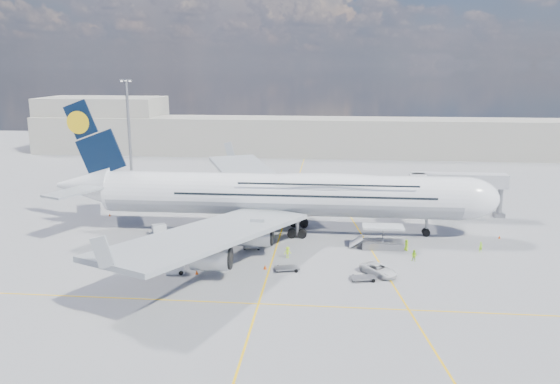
# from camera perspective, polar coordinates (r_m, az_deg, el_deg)

# --- Properties ---
(ground) EXTENTS (300.00, 300.00, 0.00)m
(ground) POSITION_cam_1_polar(r_m,az_deg,el_deg) (86.98, -0.49, -6.11)
(ground) COLOR gray
(ground) RESTS_ON ground
(taxi_line_main) EXTENTS (0.25, 220.00, 0.01)m
(taxi_line_main) POSITION_cam_1_polar(r_m,az_deg,el_deg) (86.98, -0.49, -6.11)
(taxi_line_main) COLOR yellow
(taxi_line_main) RESTS_ON ground
(taxi_line_cross) EXTENTS (120.00, 0.25, 0.01)m
(taxi_line_cross) POSITION_cam_1_polar(r_m,az_deg,el_deg) (68.55, -2.26, -11.59)
(taxi_line_cross) COLOR yellow
(taxi_line_cross) RESTS_ON ground
(taxi_line_diag) EXTENTS (14.16, 99.06, 0.01)m
(taxi_line_diag) POSITION_cam_1_polar(r_m,az_deg,el_deg) (96.21, 8.48, -4.35)
(taxi_line_diag) COLOR yellow
(taxi_line_diag) RESTS_ON ground
(airliner) EXTENTS (77.26, 79.15, 23.71)m
(airliner) POSITION_cam_1_polar(r_m,az_deg,el_deg) (94.60, 0.29, -0.19)
(airliner) COLOR white
(airliner) RESTS_ON ground
(jet_bridge) EXTENTS (18.80, 12.10, 8.50)m
(jet_bridge) POSITION_cam_1_polar(r_m,az_deg,el_deg) (107.03, 16.80, 0.80)
(jet_bridge) COLOR #B7B7BC
(jet_bridge) RESTS_ON ground
(cargo_loader) EXTENTS (8.53, 3.20, 3.67)m
(cargo_loader) POSITION_cam_1_polar(r_m,az_deg,el_deg) (89.28, 10.54, -4.98)
(cargo_loader) COLOR silver
(cargo_loader) RESTS_ON ground
(light_mast) EXTENTS (3.00, 0.70, 25.50)m
(light_mast) POSITION_cam_1_polar(r_m,az_deg,el_deg) (136.56, -15.49, 6.15)
(light_mast) COLOR gray
(light_mast) RESTS_ON ground
(terminal) EXTENTS (180.00, 16.00, 12.00)m
(terminal) POSITION_cam_1_polar(r_m,az_deg,el_deg) (178.34, 2.69, 5.80)
(terminal) COLOR #B2AD9E
(terminal) RESTS_ON ground
(hangar) EXTENTS (40.00, 22.00, 18.00)m
(hangar) POSITION_cam_1_polar(r_m,az_deg,el_deg) (198.93, -17.95, 6.81)
(hangar) COLOR #B2AD9E
(hangar) RESTS_ON ground
(tree_line) EXTENTS (160.00, 6.00, 8.00)m
(tree_line) POSITION_cam_1_polar(r_m,az_deg,el_deg) (225.25, 13.55, 6.47)
(tree_line) COLOR #193814
(tree_line) RESTS_ON ground
(dolly_row_a) EXTENTS (3.14, 1.90, 0.44)m
(dolly_row_a) POSITION_cam_1_polar(r_m,az_deg,el_deg) (89.83, -15.21, -5.73)
(dolly_row_a) COLOR gray
(dolly_row_a) RESTS_ON ground
(dolly_row_b) EXTENTS (3.15, 1.77, 0.45)m
(dolly_row_b) POSITION_cam_1_polar(r_m,az_deg,el_deg) (82.88, -8.54, -7.00)
(dolly_row_b) COLOR gray
(dolly_row_b) RESTS_ON ground
(dolly_row_c) EXTENTS (2.85, 1.64, 1.75)m
(dolly_row_c) POSITION_cam_1_polar(r_m,az_deg,el_deg) (87.46, -2.94, -5.37)
(dolly_row_c) COLOR gray
(dolly_row_c) RESTS_ON ground
(dolly_back) EXTENTS (3.49, 2.98, 1.95)m
(dolly_back) POSITION_cam_1_polar(r_m,az_deg,el_deg) (96.33, -12.52, -3.85)
(dolly_back) COLOR gray
(dolly_back) RESTS_ON ground
(dolly_nose_far) EXTENTS (3.76, 2.65, 0.50)m
(dolly_nose_far) POSITION_cam_1_polar(r_m,az_deg,el_deg) (78.64, 0.74, -7.94)
(dolly_nose_far) COLOR gray
(dolly_nose_far) RESTS_ON ground
(dolly_nose_near) EXTENTS (3.69, 2.56, 0.49)m
(dolly_nose_near) POSITION_cam_1_polar(r_m,az_deg,el_deg) (76.11, 8.70, -8.84)
(dolly_nose_near) COLOR gray
(dolly_nose_near) RESTS_ON ground
(baggage_tug) EXTENTS (2.86, 1.70, 1.68)m
(baggage_tug) POSITION_cam_1_polar(r_m,az_deg,el_deg) (78.89, -10.89, -7.84)
(baggage_tug) COLOR white
(baggage_tug) RESTS_ON ground
(catering_truck_inner) EXTENTS (6.55, 4.18, 3.63)m
(catering_truck_inner) POSITION_cam_1_polar(r_m,az_deg,el_deg) (111.31, -7.41, -1.00)
(catering_truck_inner) COLOR gray
(catering_truck_inner) RESTS_ON ground
(catering_truck_outer) EXTENTS (7.07, 3.53, 4.04)m
(catering_truck_outer) POSITION_cam_1_polar(r_m,az_deg,el_deg) (123.04, -5.77, 0.48)
(catering_truck_outer) COLOR gray
(catering_truck_outer) RESTS_ON ground
(service_van) EXTENTS (5.78, 5.96, 1.58)m
(service_van) POSITION_cam_1_polar(r_m,az_deg,el_deg) (78.18, 10.27, -7.97)
(service_van) COLOR silver
(service_van) RESTS_ON ground
(crew_nose) EXTENTS (0.71, 0.58, 1.67)m
(crew_nose) POSITION_cam_1_polar(r_m,az_deg,el_deg) (91.51, 20.24, -5.42)
(crew_nose) COLOR #93E618
(crew_nose) RESTS_ON ground
(crew_loader) EXTENTS (1.10, 1.02, 1.82)m
(crew_loader) POSITION_cam_1_polar(r_m,az_deg,el_deg) (84.33, 13.85, -6.48)
(crew_loader) COLOR #9EE317
(crew_loader) RESTS_ON ground
(crew_wing) EXTENTS (0.51, 1.04, 1.71)m
(crew_wing) POSITION_cam_1_polar(r_m,az_deg,el_deg) (91.92, -10.07, -4.69)
(crew_wing) COLOR #8EE117
(crew_wing) RESTS_ON ground
(crew_van) EXTENTS (0.87, 1.05, 1.84)m
(crew_van) POSITION_cam_1_polar(r_m,az_deg,el_deg) (88.84, 13.07, -5.42)
(crew_van) COLOR #9DDA16
(crew_van) RESTS_ON ground
(crew_tug) EXTENTS (1.32, 1.04, 1.79)m
(crew_tug) POSITION_cam_1_polar(r_m,az_deg,el_deg) (83.38, 0.80, -6.32)
(crew_tug) COLOR #C6FF1A
(crew_tug) RESTS_ON ground
(cone_nose) EXTENTS (0.41, 0.41, 0.52)m
(cone_nose) POSITION_cam_1_polar(r_m,az_deg,el_deg) (99.86, 21.95, -4.39)
(cone_nose) COLOR #FF560D
(cone_nose) RESTS_ON ground
(cone_wing_left_inner) EXTENTS (0.45, 0.45, 0.57)m
(cone_wing_left_inner) POSITION_cam_1_polar(r_m,az_deg,el_deg) (111.09, -3.94, -1.71)
(cone_wing_left_inner) COLOR #FF560D
(cone_wing_left_inner) RESTS_ON ground
(cone_wing_left_outer) EXTENTS (0.44, 0.44, 0.57)m
(cone_wing_left_outer) POSITION_cam_1_polar(r_m,az_deg,el_deg) (117.94, -5.52, -0.87)
(cone_wing_left_outer) COLOR #FF560D
(cone_wing_left_outer) RESTS_ON ground
(cone_wing_right_inner) EXTENTS (0.50, 0.50, 0.64)m
(cone_wing_right_inner) POSITION_cam_1_polar(r_m,az_deg,el_deg) (79.19, -1.57, -7.85)
(cone_wing_right_inner) COLOR #FF560D
(cone_wing_right_inner) RESTS_ON ground
(cone_wing_right_outer) EXTENTS (0.49, 0.49, 0.63)m
(cone_wing_right_outer) POSITION_cam_1_polar(r_m,az_deg,el_deg) (78.23, -8.70, -8.28)
(cone_wing_right_outer) COLOR #FF560D
(cone_wing_right_outer) RESTS_ON ground
(cone_tail) EXTENTS (0.46, 0.46, 0.59)m
(cone_tail) POSITION_cam_1_polar(r_m,az_deg,el_deg) (111.11, -17.37, -2.29)
(cone_tail) COLOR #FF560D
(cone_tail) RESTS_ON ground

